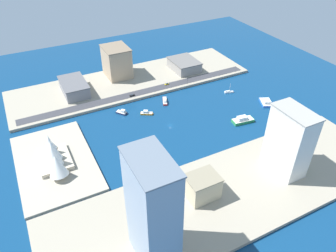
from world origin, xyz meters
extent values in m
plane|color=navy|center=(0.00, 0.00, 0.00)|extent=(440.00, 440.00, 0.00)
cube|color=#9E937F|center=(-84.35, 0.00, 1.24)|extent=(70.00, 240.00, 2.48)
cube|color=#9E937F|center=(84.35, 0.00, 1.24)|extent=(70.00, 240.00, 2.48)
cube|color=#A89E89|center=(-3.84, 94.66, 1.00)|extent=(85.54, 51.96, 2.00)
cube|color=#38383D|center=(58.11, 0.00, 2.56)|extent=(9.95, 228.00, 0.15)
cube|color=red|center=(35.49, -12.81, 0.87)|extent=(14.10, 8.84, 1.73)
cone|color=red|center=(42.25, -15.78, 0.87)|extent=(2.06, 2.06, 1.56)
cube|color=white|center=(34.02, -12.16, 2.65)|extent=(6.33, 4.47, 1.83)
cube|color=beige|center=(35.49, -12.81, 1.78)|extent=(13.54, 8.49, 0.10)
cube|color=white|center=(22.51, -75.95, 0.62)|extent=(4.78, 9.08, 1.25)
cone|color=white|center=(21.19, -80.47, 0.62)|extent=(1.39, 1.39, 1.12)
cube|color=white|center=(22.94, -74.48, 1.72)|extent=(2.71, 4.56, 0.96)
cube|color=beige|center=(22.51, -75.95, 1.30)|extent=(4.59, 8.71, 0.10)
cylinder|color=silver|center=(22.39, -76.37, 5.54)|extent=(0.24, 0.24, 8.60)
cube|color=orange|center=(24.51, 10.54, 0.75)|extent=(8.70, 10.98, 1.51)
cone|color=orange|center=(21.64, 5.70, 0.75)|extent=(1.86, 1.86, 1.36)
cube|color=white|center=(24.95, 11.27, 2.61)|extent=(4.45, 4.71, 2.21)
cube|color=beige|center=(24.51, 10.54, 1.56)|extent=(8.35, 10.54, 0.10)
cube|color=blue|center=(-9.39, -94.38, 0.97)|extent=(17.87, 14.92, 1.93)
cone|color=blue|center=(-1.93, -97.79, 0.97)|extent=(2.30, 2.30, 1.74)
cube|color=white|center=(-10.60, -93.83, 3.25)|extent=(9.53, 8.54, 2.63)
cube|color=beige|center=(-9.39, -94.38, 1.98)|extent=(17.16, 14.32, 0.10)
cube|color=#1E284C|center=(35.63, 29.68, 0.82)|extent=(10.30, 9.27, 1.63)
cone|color=#1E284C|center=(39.80, 32.79, 0.82)|extent=(2.06, 2.06, 1.47)
cube|color=white|center=(34.33, 28.71, 2.89)|extent=(4.59, 4.44, 2.52)
cube|color=beige|center=(35.63, 29.68, 1.68)|extent=(9.89, 8.90, 0.10)
cube|color=#2D8C4C|center=(-23.32, -56.93, 1.30)|extent=(9.97, 19.16, 2.60)
cone|color=#2D8C4C|center=(-24.56, -66.73, 1.30)|extent=(2.61, 2.61, 2.34)
cube|color=white|center=(-23.18, -55.78, 4.11)|extent=(5.71, 8.67, 3.03)
cube|color=beige|center=(-23.32, -56.93, 2.65)|extent=(9.57, 18.39, 0.10)
cube|color=gray|center=(82.92, -59.85, 7.40)|extent=(32.42, 25.31, 9.84)
cube|color=slate|center=(82.92, -59.85, 12.73)|extent=(33.71, 26.32, 0.80)
cube|color=tan|center=(101.99, 8.62, 17.46)|extent=(28.99, 23.50, 29.95)
cube|color=#7C6B55|center=(101.99, 8.62, 32.83)|extent=(30.15, 24.44, 0.80)
cube|color=gray|center=(86.49, 57.63, 7.92)|extent=(36.55, 21.61, 10.88)
cube|color=#59595C|center=(86.49, 57.63, 13.77)|extent=(38.01, 22.47, 0.80)
cube|color=#C6B793|center=(-79.07, 18.99, 9.98)|extent=(15.42, 19.29, 15.00)
cube|color=gray|center=(-79.07, 18.99, 17.88)|extent=(16.04, 20.06, 0.80)
cube|color=silver|center=(-83.05, -43.63, 25.55)|extent=(28.19, 15.70, 46.13)
cube|color=#9D9992|center=(-83.05, -43.63, 49.01)|extent=(29.32, 16.33, 0.80)
cube|color=#8C9EB2|center=(-102.87, 62.98, 35.14)|extent=(28.51, 16.85, 65.33)
cube|color=slate|center=(-102.87, 62.98, 68.21)|extent=(29.65, 17.53, 0.80)
cylinder|color=black|center=(59.62, -25.99, 2.95)|extent=(0.25, 0.64, 0.64)
cylinder|color=black|center=(61.18, -26.00, 2.95)|extent=(0.25, 0.64, 0.64)
cylinder|color=black|center=(59.59, -29.01, 2.95)|extent=(0.25, 0.64, 0.64)
cylinder|color=black|center=(61.15, -29.02, 2.95)|extent=(0.25, 0.64, 0.64)
cube|color=yellow|center=(60.38, -27.51, 3.22)|extent=(1.79, 4.32, 0.74)
cube|color=#262D38|center=(60.38, -27.72, 3.82)|extent=(1.57, 2.42, 0.46)
cylinder|color=black|center=(56.13, 9.88, 2.95)|extent=(0.26, 0.64, 0.64)
cylinder|color=black|center=(54.43, 9.91, 2.95)|extent=(0.26, 0.64, 0.64)
cylinder|color=black|center=(56.18, 13.25, 2.95)|extent=(0.26, 0.64, 0.64)
cylinder|color=black|center=(54.48, 13.27, 2.95)|extent=(0.26, 0.64, 0.64)
cube|color=black|center=(55.30, 11.58, 3.27)|extent=(1.98, 4.84, 0.84)
cube|color=#262D38|center=(55.31, 11.82, 3.94)|extent=(1.72, 2.72, 0.51)
cylinder|color=black|center=(52.16, -46.22, 5.23)|extent=(0.18, 0.18, 5.50)
cube|color=black|center=(52.16, -46.22, 8.48)|extent=(0.36, 0.36, 1.00)
sphere|color=red|center=(52.16, -46.22, 8.83)|extent=(0.24, 0.24, 0.24)
sphere|color=yellow|center=(52.16, -46.22, 8.48)|extent=(0.24, 0.24, 0.24)
sphere|color=green|center=(52.16, -46.22, 8.13)|extent=(0.24, 0.24, 0.24)
cube|color=#BCAD93|center=(-3.84, 94.66, 3.50)|extent=(29.31, 21.89, 3.00)
cone|color=white|center=(-21.10, 94.66, 12.36)|extent=(14.92, 12.56, 16.67)
cone|color=white|center=(-10.27, 94.66, 13.80)|extent=(12.76, 10.55, 18.82)
cone|color=white|center=(-3.84, 94.66, 11.98)|extent=(14.11, 11.96, 15.75)
cone|color=white|center=(2.94, 94.66, 12.43)|extent=(10.95, 8.45, 16.13)
cone|color=white|center=(8.75, 94.66, 8.95)|extent=(11.02, 9.64, 9.67)
cylinder|color=brown|center=(-90.19, -52.54, 3.84)|extent=(0.50, 0.50, 2.72)
sphere|color=#2D7233|center=(-90.19, -52.54, 7.90)|extent=(6.75, 6.75, 6.75)
cylinder|color=brown|center=(-93.42, -46.18, 4.04)|extent=(0.50, 0.50, 3.12)
sphere|color=#2D7233|center=(-93.42, -46.18, 8.27)|extent=(6.67, 6.67, 6.67)
camera|label=1|loc=(-193.24, 101.26, 156.16)|focal=34.48mm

